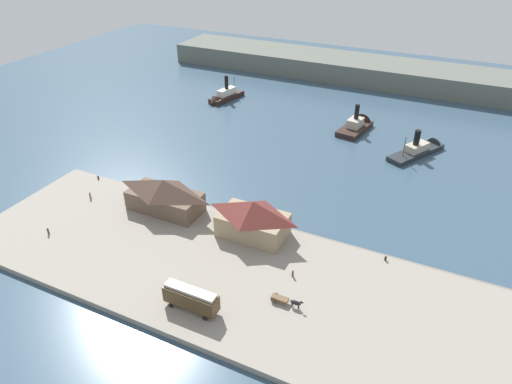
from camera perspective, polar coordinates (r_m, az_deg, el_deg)
ground_plane at (r=108.99m, az=1.08°, el=-2.95°), size 320.00×320.00×0.00m
quay_promenade at (r=93.22m, az=-4.67°, el=-9.55°), size 110.00×36.00×1.20m
seawall_edge at (r=106.02m, az=0.26°, el=-3.72°), size 110.00×0.80×1.00m
ferry_shed_central_terminal at (r=108.89m, az=-11.17°, el=-0.33°), size 17.51×8.46×8.04m
ferry_shed_customs_shed at (r=98.67m, az=-0.38°, el=-3.20°), size 14.69×9.06×8.42m
street_tram at (r=83.53m, az=-7.99°, el=-12.71°), size 10.11×2.96×4.56m
horse_cart at (r=84.91m, az=3.67°, el=-13.11°), size 5.98×1.40×1.87m
pedestrian_near_cart at (r=110.36m, az=-24.16°, el=-4.40°), size 0.42×0.42×1.69m
pedestrian_near_east_shed at (r=119.71m, az=-19.69°, el=-0.42°), size 0.44×0.44×1.76m
pedestrian_at_waters_edge at (r=90.52m, az=4.53°, el=-9.93°), size 0.38×0.38×1.55m
mooring_post_center_west at (r=97.55m, az=15.62°, el=-7.86°), size 0.44×0.44×0.90m
mooring_post_east at (r=127.97m, az=-18.81°, el=1.72°), size 0.44×0.44×0.90m
ferry_mid_harbor at (r=145.47m, az=19.70°, el=5.05°), size 14.75×21.56×9.52m
ferry_outer_harbor at (r=177.03m, az=-3.97°, el=11.62°), size 8.07×17.11×10.31m
ferry_moored_west at (r=156.09m, az=12.36°, el=8.04°), size 8.96×16.98×11.16m
far_headland at (r=203.71m, az=14.59°, el=14.11°), size 180.00×24.00×8.00m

